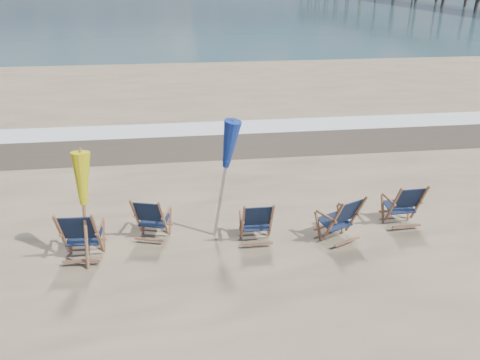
{
  "coord_description": "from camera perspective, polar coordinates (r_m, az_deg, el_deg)",
  "views": [
    {
      "loc": [
        -1.04,
        -5.85,
        4.53
      ],
      "look_at": [
        0.0,
        2.2,
        0.9
      ],
      "focal_mm": 35.0,
      "sensor_mm": 36.0,
      "label": 1
    }
  ],
  "objects": [
    {
      "name": "surf_foam",
      "position": [
        14.89,
        -3.04,
        6.36
      ],
      "size": [
        200.0,
        1.4,
        0.01
      ],
      "primitive_type": "cube",
      "color": "silver",
      "rests_on": "ground"
    },
    {
      "name": "beach_chair_3",
      "position": [
        8.73,
        13.95,
        -4.28
      ],
      "size": [
        0.85,
        0.89,
        0.97
      ],
      "primitive_type": null,
      "rotation": [
        0.0,
        0.0,
        3.56
      ],
      "color": "#121C35",
      "rests_on": "ground"
    },
    {
      "name": "umbrella_blue",
      "position": [
        8.03,
        -2.22,
        3.82
      ],
      "size": [
        0.3,
        0.3,
        2.28
      ],
      "color": "#A5A5AD",
      "rests_on": "ground"
    },
    {
      "name": "beach_chair_4",
      "position": [
        9.53,
        21.03,
        -2.78
      ],
      "size": [
        0.65,
        0.72,
        0.96
      ],
      "primitive_type": null,
      "rotation": [
        0.0,
        0.0,
        3.19
      ],
      "color": "#121C35",
      "rests_on": "ground"
    },
    {
      "name": "beach_chair_2",
      "position": [
        8.36,
        3.83,
        -5.16
      ],
      "size": [
        0.59,
        0.66,
        0.9
      ],
      "primitive_type": null,
      "rotation": [
        0.0,
        0.0,
        3.13
      ],
      "color": "#121C35",
      "rests_on": "ground"
    },
    {
      "name": "beach_chair_0",
      "position": [
        8.17,
        -16.99,
        -6.49
      ],
      "size": [
        0.7,
        0.77,
        1.03
      ],
      "primitive_type": null,
      "rotation": [
        0.0,
        0.0,
        3.09
      ],
      "color": "#121C35",
      "rests_on": "ground"
    },
    {
      "name": "beach_chair_1",
      "position": [
        8.51,
        -9.31,
        -4.85
      ],
      "size": [
        0.75,
        0.8,
        0.91
      ],
      "primitive_type": null,
      "rotation": [
        0.0,
        0.0,
        2.86
      ],
      "color": "#121C35",
      "rests_on": "ground"
    },
    {
      "name": "wet_sand_strip",
      "position": [
        13.47,
        -2.53,
        4.44
      ],
      "size": [
        200.0,
        2.6,
        0.0
      ],
      "primitive_type": "cube",
      "color": "#42362A",
      "rests_on": "ground"
    },
    {
      "name": "umbrella_yellow",
      "position": [
        7.7,
        -18.94,
        -0.75
      ],
      "size": [
        0.3,
        0.3,
        1.98
      ],
      "color": "#8C5A3E",
      "rests_on": "ground"
    }
  ]
}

